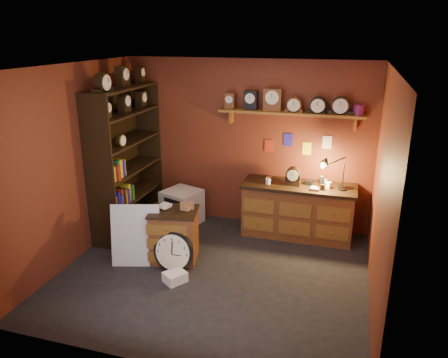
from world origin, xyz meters
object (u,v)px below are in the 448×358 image
workbench (298,207)px  big_round_clock (173,252)px  shelving_unit (124,154)px  low_cabinet (174,233)px

workbench → big_round_clock: (-1.46, -1.56, -0.20)m
workbench → big_round_clock: workbench is taller
shelving_unit → low_cabinet: size_ratio=3.09×
low_cabinet → big_round_clock: low_cabinet is taller
workbench → shelving_unit: bearing=-169.6°
workbench → low_cabinet: 2.01m
shelving_unit → workbench: bearing=10.4°
workbench → low_cabinet: (-1.56, -1.28, -0.07)m
low_cabinet → big_round_clock: 0.33m
low_cabinet → big_round_clock: bearing=-81.5°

